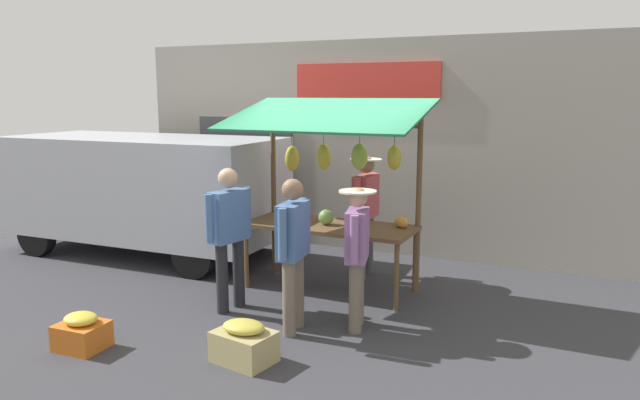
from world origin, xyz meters
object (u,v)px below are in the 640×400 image
shopper_in_striped_shirt (293,244)px  parked_van (136,184)px  shopper_with_ponytail (229,228)px  market_stall (332,174)px  shopper_in_grey_tee (357,247)px  vendor_with_sunhat (366,206)px  produce_crate_side (244,343)px  produce_crate_near (82,332)px

shopper_in_striped_shirt → parked_van: size_ratio=0.38×
shopper_with_ponytail → shopper_in_striped_shirt: shopper_with_ponytail is taller
market_stall → parked_van: (3.62, -0.37, -0.42)m
shopper_with_ponytail → parked_van: 3.26m
shopper_in_grey_tee → parked_van: size_ratio=0.35×
market_stall → shopper_in_grey_tee: bearing=125.5°
vendor_with_sunhat → produce_crate_side: 3.18m
market_stall → shopper_in_striped_shirt: market_stall is taller
produce_crate_near → produce_crate_side: bearing=-164.9°
parked_van → produce_crate_side: 4.73m
parked_van → vendor_with_sunhat: bearing=-177.0°
shopper_in_striped_shirt → produce_crate_near: size_ratio=3.48×
shopper_with_ponytail → shopper_in_striped_shirt: size_ratio=1.02×
produce_crate_side → shopper_in_striped_shirt: bearing=-95.0°
shopper_in_striped_shirt → produce_crate_near: bearing=119.8°
shopper_in_striped_shirt → produce_crate_side: (0.08, 0.88, -0.79)m
produce_crate_near → shopper_in_striped_shirt: bearing=-142.5°
parked_van → market_stall: bearing=172.0°
vendor_with_sunhat → shopper_in_striped_shirt: vendor_with_sunhat is taller
vendor_with_sunhat → shopper_in_grey_tee: (-0.60, 1.82, -0.10)m
vendor_with_sunhat → shopper_in_grey_tee: bearing=18.3°
market_stall → parked_van: market_stall is taller
shopper_in_grey_tee → shopper_in_striped_shirt: (0.59, 0.37, 0.06)m
vendor_with_sunhat → parked_van: bearing=-84.9°
shopper_in_grey_tee → shopper_in_striped_shirt: bearing=106.7°
vendor_with_sunhat → shopper_in_striped_shirt: (-0.01, 2.19, -0.04)m
shopper_in_grey_tee → shopper_in_striped_shirt: shopper_in_striped_shirt is taller
shopper_with_ponytail → produce_crate_near: shopper_with_ponytail is taller
market_stall → produce_crate_side: (-0.13, 2.36, -1.35)m
vendor_with_sunhat → produce_crate_near: 4.00m
shopper_in_grey_tee → parked_van: (4.41, -1.48, 0.20)m
shopper_in_grey_tee → produce_crate_near: size_ratio=3.26×
market_stall → shopper_with_ponytail: 1.55m
market_stall → shopper_with_ponytail: (0.77, 1.22, -0.54)m
shopper_with_ponytail → shopper_in_grey_tee: bearing=-75.7°
vendor_with_sunhat → produce_crate_near: bearing=-25.9°
market_stall → shopper_with_ponytail: market_stall is taller
market_stall → produce_crate_side: market_stall is taller
shopper_in_striped_shirt → parked_van: bearing=56.4°
shopper_with_ponytail → produce_crate_side: 1.66m
shopper_with_ponytail → shopper_in_grey_tee: size_ratio=1.09×
shopper_in_striped_shirt → produce_crate_near: (1.73, 1.32, -0.80)m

